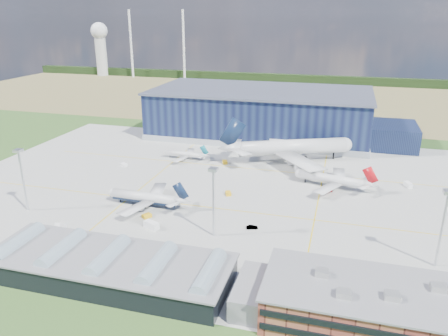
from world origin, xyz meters
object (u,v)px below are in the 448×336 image
at_px(gse_cart_b, 124,165).
at_px(airliner_widebody, 293,139).
at_px(airliner_red, 331,174).
at_px(gse_tug_a, 228,193).
at_px(airstair, 61,230).
at_px(car_b, 252,227).
at_px(hangar, 265,115).
at_px(airliner_regional, 184,151).
at_px(gse_tug_b, 147,216).
at_px(ops_building, 365,304).
at_px(light_mast_east, 444,216).
at_px(light_mast_center, 213,191).
at_px(gse_tug_c, 225,162).
at_px(gse_van_b, 408,185).
at_px(airliner_navy, 144,192).
at_px(car_a, 179,261).
at_px(gse_van_a, 151,225).
at_px(light_mast_west, 21,170).

bearing_deg(gse_cart_b, airliner_widebody, -42.00).
height_order(airliner_red, gse_tug_a, airliner_red).
bearing_deg(airstair, car_b, 12.44).
bearing_deg(hangar, gse_tug_a, -88.13).
xyz_separation_m(airliner_regional, gse_tug_b, (10.32, -63.91, -3.19)).
bearing_deg(ops_building, car_b, 132.11).
distance_m(light_mast_east, car_b, 56.78).
relative_size(light_mast_center, gse_tug_b, 7.45).
relative_size(airliner_red, gse_cart_b, 10.71).
bearing_deg(light_mast_east, gse_tug_c, 139.54).
bearing_deg(hangar, gse_tug_c, -98.44).
bearing_deg(light_mast_east, airliner_red, 120.99).
distance_m(gse_tug_c, airstair, 87.13).
height_order(gse_tug_a, airstair, airstair).
bearing_deg(ops_building, airliner_widebody, 105.42).
distance_m(gse_van_b, gse_tug_c, 80.15).
xyz_separation_m(light_mast_east, airliner_navy, (-96.10, 15.15, -10.07)).
xyz_separation_m(airliner_regional, car_a, (31.52, -88.00, -3.19)).
height_order(gse_tug_a, gse_van_a, gse_van_a).
bearing_deg(airstair, ops_building, -17.66).
height_order(ops_building, car_a, ops_building).
bearing_deg(light_mast_east, light_mast_center, 180.00).
bearing_deg(light_mast_center, car_a, -105.38).
distance_m(airliner_navy, gse_tug_c, 55.94).
distance_m(light_mast_center, airliner_regional, 79.78).
xyz_separation_m(light_mast_west, gse_tug_c, (54.49, 68.68, -14.69)).
height_order(gse_tug_a, car_b, gse_tug_a).
bearing_deg(car_a, gse_tug_c, 22.83).
xyz_separation_m(gse_van_b, car_b, (-53.52, -53.10, -0.34)).
xyz_separation_m(gse_tug_a, gse_tug_b, (-21.96, -26.89, -0.00)).
bearing_deg(gse_tug_a, gse_cart_b, 136.63).
relative_size(airliner_regional, gse_cart_b, 7.43).
bearing_deg(gse_van_a, airliner_regional, 33.87).
bearing_deg(gse_tug_c, airliner_red, -41.50).
relative_size(light_mast_west, airliner_red, 0.67).
relative_size(hangar, gse_cart_b, 45.53).
bearing_deg(light_mast_west, light_mast_center, 0.00).
xyz_separation_m(light_mast_east, gse_tug_a, (-69.19, 32.98, -14.76)).
height_order(light_mast_east, airliner_regional, light_mast_east).
relative_size(airliner_regional, gse_tug_b, 7.67).
bearing_deg(light_mast_west, gse_tug_a, 26.62).
relative_size(light_mast_west, airliner_navy, 0.70).
height_order(airliner_navy, car_b, airliner_navy).
xyz_separation_m(light_mast_center, gse_tug_b, (-26.15, 6.09, -14.76)).
bearing_deg(gse_tug_b, gse_van_b, 63.95).
relative_size(airliner_navy, car_a, 8.42).
height_order(gse_van_b, airstair, airstair).
bearing_deg(light_mast_center, airstair, -165.23).
relative_size(gse_tug_b, car_a, 0.79).
bearing_deg(gse_van_a, airliner_red, -24.50).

